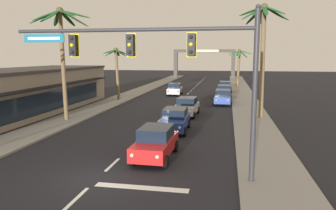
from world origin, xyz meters
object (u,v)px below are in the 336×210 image
at_px(palm_left_third, 116,62).
at_px(town_gateway_arch, 204,60).
at_px(sedan_third_in_queue, 175,120).
at_px(storefront_strip_left, 16,92).
at_px(sedan_oncoming_far, 175,89).
at_px(sedan_parked_mid_kerb, 225,87).
at_px(sedan_parked_far_kerb, 224,91).
at_px(palm_right_second, 263,39).
at_px(palm_right_farthest, 239,61).
at_px(sedan_lead_at_stop_bar, 156,142).
at_px(palm_left_second, 61,37).
at_px(sedan_parked_nearest_kerb, 223,97).
at_px(sedan_fifth_in_queue, 187,106).
at_px(traffic_signal_mast, 171,59).

relative_size(palm_left_third, town_gateway_arch, 0.44).
height_order(sedan_third_in_queue, storefront_strip_left, storefront_strip_left).
bearing_deg(town_gateway_arch, sedan_oncoming_far, -92.78).
distance_m(sedan_parked_mid_kerb, town_gateway_arch, 30.11).
bearing_deg(sedan_parked_far_kerb, palm_right_second, -76.66).
relative_size(sedan_parked_far_kerb, palm_right_farthest, 0.67).
bearing_deg(sedan_lead_at_stop_bar, sedan_oncoming_far, 97.16).
distance_m(palm_left_second, palm_right_second, 16.83).
bearing_deg(palm_right_second, sedan_third_in_queue, -137.19).
height_order(sedan_third_in_queue, palm_right_farthest, palm_right_farthest).
height_order(sedan_lead_at_stop_bar, sedan_parked_far_kerb, same).
relative_size(sedan_lead_at_stop_bar, palm_right_farthest, 0.67).
bearing_deg(sedan_parked_nearest_kerb, sedan_oncoming_far, 131.03).
bearing_deg(palm_left_second, palm_left_third, 89.64).
bearing_deg(sedan_parked_mid_kerb, palm_left_third, -138.48).
relative_size(sedan_third_in_queue, sedan_parked_far_kerb, 1.01).
distance_m(sedan_fifth_in_queue, sedan_parked_far_kerb, 13.88).
distance_m(traffic_signal_mast, sedan_lead_at_stop_bar, 5.44).
bearing_deg(sedan_parked_nearest_kerb, sedan_third_in_queue, -102.93).
height_order(sedan_parked_far_kerb, palm_right_second, palm_right_second).
height_order(sedan_fifth_in_queue, palm_left_third, palm_left_third).
xyz_separation_m(sedan_oncoming_far, palm_left_third, (-6.10, -6.97, 3.88)).
bearing_deg(sedan_parked_far_kerb, sedan_parked_nearest_kerb, -90.58).
bearing_deg(palm_left_second, town_gateway_arch, 81.74).
bearing_deg(palm_left_second, sedan_fifth_in_queue, 23.94).
relative_size(traffic_signal_mast, palm_left_third, 1.65).
relative_size(sedan_lead_at_stop_bar, sedan_parked_mid_kerb, 1.00).
bearing_deg(palm_right_farthest, sedan_fifth_in_queue, -100.40).
height_order(sedan_parked_nearest_kerb, sedan_parked_mid_kerb, same).
relative_size(sedan_parked_nearest_kerb, sedan_parked_far_kerb, 1.01).
bearing_deg(traffic_signal_mast, town_gateway_arch, 92.85).
xyz_separation_m(sedan_oncoming_far, sedan_parked_far_kerb, (6.87, -2.05, 0.00)).
height_order(sedan_third_in_queue, sedan_oncoming_far, same).
bearing_deg(sedan_fifth_in_queue, sedan_parked_mid_kerb, 80.77).
relative_size(sedan_fifth_in_queue, palm_right_farthest, 0.67).
height_order(sedan_parked_nearest_kerb, town_gateway_arch, town_gateway_arch).
distance_m(sedan_parked_nearest_kerb, palm_left_third, 13.51).
height_order(sedan_oncoming_far, town_gateway_arch, town_gateway_arch).
relative_size(sedan_parked_mid_kerb, palm_right_second, 0.46).
relative_size(sedan_third_in_queue, sedan_oncoming_far, 0.99).
bearing_deg(sedan_parked_far_kerb, palm_right_farthest, 82.01).
bearing_deg(sedan_lead_at_stop_bar, palm_right_second, 62.07).
relative_size(palm_left_third, storefront_strip_left, 0.25).
distance_m(sedan_parked_mid_kerb, storefront_strip_left, 29.56).
relative_size(palm_right_second, storefront_strip_left, 0.37).
relative_size(palm_right_farthest, storefront_strip_left, 0.25).
distance_m(sedan_fifth_in_queue, sedan_parked_nearest_kerb, 8.35).
xyz_separation_m(sedan_lead_at_stop_bar, sedan_parked_nearest_kerb, (3.27, 20.44, 0.00)).
height_order(traffic_signal_mast, palm_right_farthest, traffic_signal_mast).
distance_m(sedan_oncoming_far, sedan_parked_far_kerb, 7.17).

